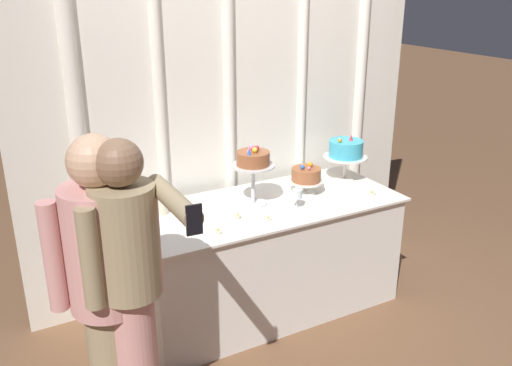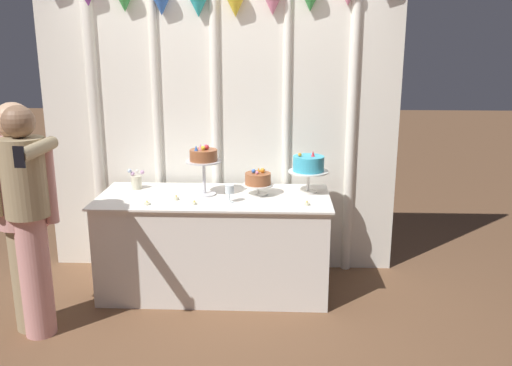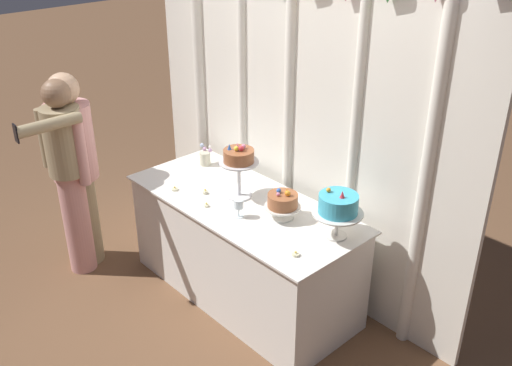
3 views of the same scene
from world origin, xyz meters
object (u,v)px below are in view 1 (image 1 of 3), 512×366
at_px(cake_display_center, 306,176).
at_px(cake_display_leftmost, 253,163).
at_px(tealight_near_right, 268,219).
at_px(tealight_near_left, 238,217).
at_px(flower_vase, 161,204).
at_px(guest_man_pink_jacket, 108,286).
at_px(wine_glass, 297,195).
at_px(guest_girl_blue_dress, 131,286).
at_px(cake_display_rightmost, 346,150).
at_px(cake_table, 266,257).
at_px(tealight_far_right, 372,194).
at_px(tealight_far_left, 218,232).

bearing_deg(cake_display_center, cake_display_leftmost, -178.25).
bearing_deg(tealight_near_right, tealight_near_left, 144.50).
bearing_deg(flower_vase, guest_man_pink_jacket, -123.46).
distance_m(cake_display_leftmost, wine_glass, 0.35).
distance_m(wine_glass, tealight_near_left, 0.42).
distance_m(tealight_near_left, guest_girl_blue_dress, 1.05).
xyz_separation_m(cake_display_rightmost, guest_man_pink_jacket, (-1.93, -0.77, -0.15)).
bearing_deg(cake_display_rightmost, cake_table, -169.78).
distance_m(cake_table, cake_display_rightmost, 0.96).
xyz_separation_m(tealight_near_right, tealight_far_right, (0.82, 0.02, -0.00)).
bearing_deg(tealight_near_right, wine_glass, 15.81).
xyz_separation_m(cake_display_center, tealight_near_right, (-0.46, -0.28, -0.11)).
bearing_deg(cake_display_rightmost, guest_man_pink_jacket, -158.17).
relative_size(cake_display_leftmost, guest_man_pink_jacket, 0.25).
xyz_separation_m(tealight_far_left, guest_girl_blue_dress, (-0.66, -0.49, 0.09)).
xyz_separation_m(cake_display_leftmost, flower_vase, (-0.57, 0.15, -0.22)).
distance_m(cake_display_rightmost, flower_vase, 1.39).
distance_m(cake_display_rightmost, tealight_near_left, 1.05).
distance_m(cake_table, flower_vase, 0.82).
xyz_separation_m(cake_display_rightmost, guest_girl_blue_dress, (-1.85, -0.87, -0.12)).
xyz_separation_m(tealight_far_right, guest_man_pink_jacket, (-1.90, -0.43, 0.06)).
bearing_deg(cake_display_rightmost, tealight_near_left, -165.96).
bearing_deg(cake_table, flower_vase, 164.16).
bearing_deg(wine_glass, flower_vase, 156.60).
bearing_deg(cake_display_center, cake_table, -171.81).
relative_size(tealight_near_left, tealight_far_right, 0.85).
height_order(cake_display_leftmost, wine_glass, cake_display_leftmost).
bearing_deg(tealight_near_left, cake_display_leftmost, 38.83).
relative_size(guest_man_pink_jacket, guest_girl_blue_dress, 1.01).
xyz_separation_m(cake_display_leftmost, cake_display_rightmost, (0.81, 0.10, -0.06)).
bearing_deg(guest_man_pink_jacket, wine_glass, 19.94).
relative_size(cake_display_leftmost, tealight_near_right, 11.00).
relative_size(wine_glass, tealight_far_right, 2.87).
distance_m(cake_display_leftmost, tealight_far_left, 0.55).
relative_size(tealight_far_left, tealight_far_right, 1.08).
bearing_deg(tealight_near_right, cake_display_rightmost, 23.03).
height_order(cake_display_leftmost, guest_girl_blue_dress, guest_girl_blue_dress).
relative_size(cake_table, cake_display_rightmost, 5.30).
bearing_deg(tealight_near_left, tealight_far_right, -5.24).
bearing_deg(cake_table, tealight_far_right, -16.39).
bearing_deg(wine_glass, cake_table, 131.25).
distance_m(cake_display_center, tealight_near_right, 0.54).
relative_size(tealight_near_right, guest_man_pink_jacket, 0.02).
xyz_separation_m(cake_display_leftmost, tealight_far_left, (-0.38, -0.28, -0.27)).
height_order(cake_display_center, guest_girl_blue_dress, guest_girl_blue_dress).
bearing_deg(cake_display_center, flower_vase, 172.19).
bearing_deg(flower_vase, tealight_near_right, -37.65).
distance_m(tealight_far_left, tealight_near_left, 0.23).
xyz_separation_m(tealight_near_left, guest_man_pink_jacket, (-0.93, -0.52, 0.06)).
bearing_deg(tealight_near_right, flower_vase, 142.35).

